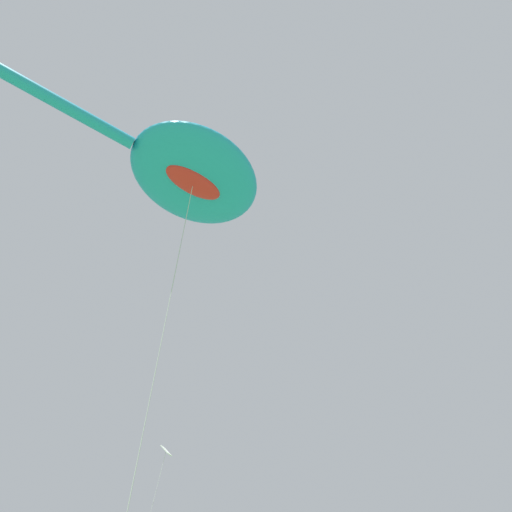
# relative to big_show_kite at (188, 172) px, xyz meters

# --- Properties ---
(big_show_kite) EXTENTS (13.04, 8.30, 19.91)m
(big_show_kite) POSITION_rel_big_show_kite_xyz_m (0.00, 0.00, 0.00)
(big_show_kite) COLOR #1E8CBF
(big_show_kite) RESTS_ON ground
(small_kite_triangle_green) EXTENTS (0.85, 2.14, 15.45)m
(small_kite_triangle_green) POSITION_rel_big_show_kite_xyz_m (11.89, 9.34, -5.46)
(small_kite_triangle_green) COLOR white
(small_kite_triangle_green) RESTS_ON ground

